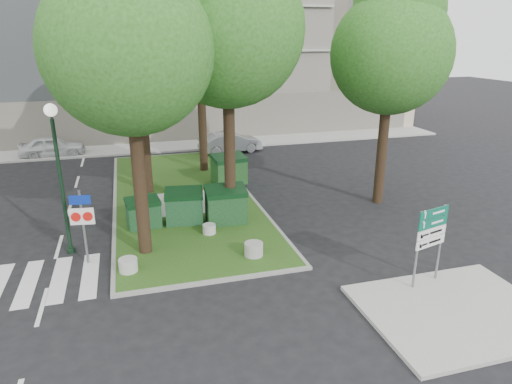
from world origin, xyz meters
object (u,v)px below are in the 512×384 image
object	(u,v)px
tree_street_right	(393,42)
street_lamp	(58,163)
dumpster_c	(226,205)
bollard_mid	(209,229)
litter_bin	(228,170)
directional_sign	(431,234)
tree_median_near_left	(130,32)
dumpster_a	(143,213)
dumpster_d	(229,170)
car_silver	(231,142)
bollard_right	(254,249)
car_white	(52,146)
dumpster_b	(184,206)
tree_median_mid	(139,41)
traffic_sign_pole	(82,217)
tree_median_near_right	(229,13)
tree_median_far	(200,12)
bollard_left	(128,265)

from	to	relation	value
tree_street_right	street_lamp	bearing A→B (deg)	-172.68
dumpster_c	bollard_mid	xyz separation A→B (m)	(-0.87, -0.93, -0.54)
litter_bin	directional_sign	world-z (taller)	directional_sign
tree_median_near_left	dumpster_a	xyz separation A→B (m)	(-0.01, 2.17, -6.63)
tree_median_near_left	dumpster_d	bearing A→B (deg)	56.32
car_silver	directional_sign	bearing A→B (deg)	178.74
tree_street_right	bollard_right	xyz separation A→B (m)	(-7.05, -3.89, -6.63)
dumpster_c	car_white	world-z (taller)	dumpster_c
dumpster_c	litter_bin	xyz separation A→B (m)	(1.43, 5.92, -0.35)
dumpster_b	bollard_mid	xyz separation A→B (m)	(0.73, -1.37, -0.49)
tree_median_mid	car_silver	size ratio (longest dim) A/B	2.47
car_silver	traffic_sign_pole	bearing A→B (deg)	142.11
tree_median_near_right	dumpster_b	world-z (taller)	tree_median_near_right
tree_street_right	bollard_mid	distance (m)	10.70
tree_median_near_left	car_silver	size ratio (longest dim) A/B	2.61
tree_median_near_left	tree_street_right	distance (m)	10.80
litter_bin	car_white	xyz separation A→B (m)	(-9.54, 7.74, 0.17)
directional_sign	tree_median_far	bearing A→B (deg)	91.60
bollard_left	car_silver	world-z (taller)	car_silver
street_lamp	car_white	xyz separation A→B (m)	(-2.32, 14.62, -2.62)
tree_median_far	bollard_left	xyz separation A→B (m)	(-4.39, -10.85, -7.99)
tree_median_far	dumpster_b	size ratio (longest dim) A/B	7.34
bollard_left	bollard_mid	size ratio (longest dim) A/B	1.19
tree_median_far	bollard_mid	world-z (taller)	tree_median_far
dumpster_d	tree_median_far	bearing A→B (deg)	94.78
dumpster_c	litter_bin	size ratio (longest dim) A/B	2.25
litter_bin	car_silver	world-z (taller)	car_silver
dumpster_a	litter_bin	bearing A→B (deg)	41.22
bollard_mid	tree_median_far	bearing A→B (deg)	80.94
traffic_sign_pole	tree_street_right	bearing A→B (deg)	20.27
dumpster_c	street_lamp	xyz separation A→B (m)	(-5.80, -0.95, 2.44)
traffic_sign_pole	bollard_left	bearing A→B (deg)	-33.84
dumpster_b	tree_median_far	bearing A→B (deg)	82.04
dumpster_c	bollard_left	xyz separation A→B (m)	(-3.87, -3.12, -0.51)
bollard_right	traffic_sign_pole	xyz separation A→B (m)	(-5.43, 1.20, 1.30)
bollard_mid	car_white	xyz separation A→B (m)	(-7.25, 14.59, 0.36)
tree_median_near_left	directional_sign	bearing A→B (deg)	-29.85
dumpster_b	dumpster_c	size ratio (longest dim) A/B	0.98
tree_median_far	dumpster_c	xyz separation A→B (m)	(-0.51, -7.73, -7.48)
tree_median_mid	dumpster_b	bearing A→B (deg)	-75.80
tree_street_right	dumpster_b	world-z (taller)	tree_street_right
dumpster_d	bollard_left	distance (m)	9.48
bollard_left	street_lamp	distance (m)	4.13
tree_median_far	car_white	xyz separation A→B (m)	(-8.63, 5.93, -7.66)
car_white	tree_median_near_left	bearing A→B (deg)	-164.91
tree_median_mid	tree_median_far	size ratio (longest dim) A/B	0.84
bollard_left	car_white	size ratio (longest dim) A/B	0.15
street_lamp	tree_median_far	bearing A→B (deg)	53.99
bollard_right	bollard_mid	bearing A→B (deg)	116.86
bollard_left	street_lamp	size ratio (longest dim) A/B	0.11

